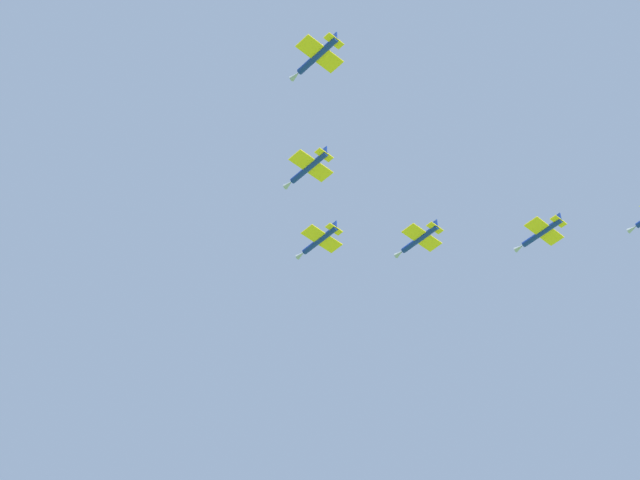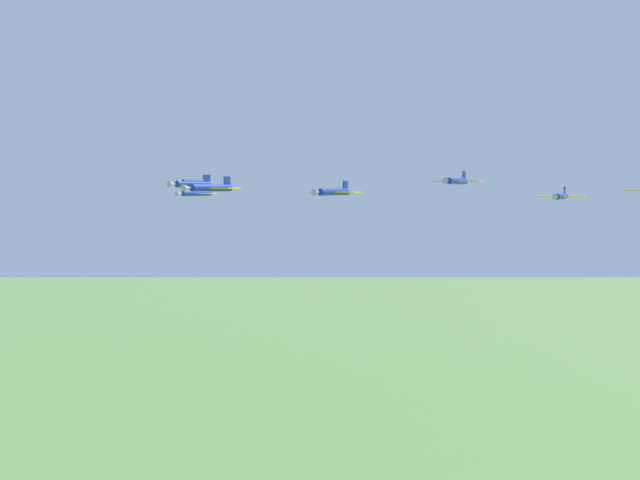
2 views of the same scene
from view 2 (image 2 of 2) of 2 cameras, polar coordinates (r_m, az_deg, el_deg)
The scene contains 7 objects.
jet_lead at distance 91.67m, azimuth -9.51°, elevation 4.51°, with size 8.22×8.94×2.13m.
jet_port_inner at distance 94.13m, azimuth 1.18°, elevation 4.22°, with size 8.22×8.94×2.13m.
jet_starboard_inner at distance 108.91m, azimuth -11.03°, elevation 4.79°, with size 8.22×8.94×2.13m.
jet_port_outer at distance 104.09m, azimuth 11.84°, elevation 5.06°, with size 8.22×8.94×2.13m.
jet_starboard_outer at distance 129.75m, azimuth -10.74°, elevation 4.02°, with size 8.22×8.94×2.13m.
jet_center_rear at distance 115.63m, azimuth 20.26°, elevation 3.60°, with size 8.22×8.94×2.13m.
jet_port_trail at distance 149.57m, azimuth -10.88°, elevation 5.02°, with size 8.22×8.94×2.13m.
Camera 2 is at (14.01, 73.06, 136.76)m, focal length 36.70 mm.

